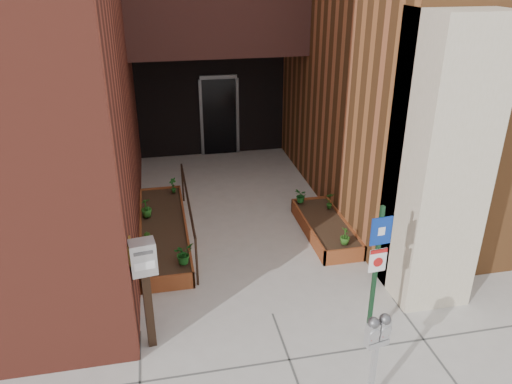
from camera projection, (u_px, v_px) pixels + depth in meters
ground at (272, 314)px, 7.70m from camera, size 80.00×80.00×0.00m
planter_left at (164, 232)px, 9.76m from camera, size 0.90×3.60×0.30m
planter_right at (325, 228)px, 9.89m from camera, size 0.80×2.20×0.30m
handrail at (188, 203)px, 9.54m from camera, size 0.04×3.34×0.90m
parking_meter at (377, 337)px, 5.71m from camera, size 0.31×0.17×1.34m
sign_post at (377, 263)px, 6.58m from camera, size 0.30×0.08×2.16m
payment_dropbox at (145, 272)px, 6.58m from camera, size 0.37×0.30×1.68m
shrub_left_a at (183, 254)px, 8.38m from camera, size 0.46×0.46×0.36m
shrub_left_b at (147, 243)px, 8.71m from camera, size 0.25×0.25×0.35m
shrub_left_c at (146, 208)px, 9.91m from camera, size 0.30×0.30×0.39m
shrub_left_d at (173, 185)px, 10.95m from camera, size 0.25×0.25×0.34m
shrub_right_a at (345, 236)px, 8.96m from camera, size 0.19×0.19×0.33m
shrub_right_b at (330, 200)px, 10.24m from camera, size 0.21×0.21×0.36m
shrub_right_c at (301, 196)px, 10.51m from camera, size 0.29×0.29×0.31m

